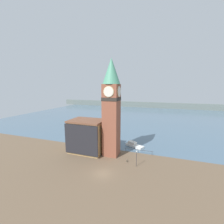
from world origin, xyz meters
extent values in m
plane|color=brown|center=(0.00, 0.00, 0.00)|extent=(160.00, 160.00, 0.00)
cube|color=slate|center=(0.00, 72.99, 0.00)|extent=(160.00, 120.00, 0.00)
cube|color=slate|center=(0.00, 112.99, 2.50)|extent=(180.00, 3.00, 5.00)
cube|color=#333338|center=(5.78, 12.74, 1.05)|extent=(8.12, 0.08, 0.08)
cylinder|color=#333338|center=(2.02, 12.74, 0.53)|extent=(0.07, 0.07, 1.05)
cylinder|color=#333338|center=(5.78, 12.74, 0.53)|extent=(0.07, 0.07, 1.05)
cylinder|color=#333338|center=(9.54, 12.74, 0.53)|extent=(0.07, 0.07, 1.05)
cube|color=brown|center=(-1.30, 9.57, 9.71)|extent=(4.04, 4.04, 19.42)
cube|color=#2D2823|center=(-1.30, 9.57, 15.58)|extent=(4.16, 4.16, 0.90)
cylinder|color=tan|center=(-1.30, 7.49, 17.55)|extent=(2.79, 0.12, 2.79)
cylinder|color=silver|center=(-1.30, 7.41, 17.55)|extent=(2.54, 0.12, 2.54)
cylinder|color=tan|center=(0.78, 9.57, 17.55)|extent=(0.12, 2.79, 2.79)
cylinder|color=silver|center=(0.86, 9.57, 17.55)|extent=(0.12, 2.54, 2.54)
cone|color=#4C9375|center=(-1.30, 9.57, 22.73)|extent=(4.64, 4.64, 6.64)
cube|color=tan|center=(-8.62, 9.29, 4.47)|extent=(9.38, 6.80, 8.93)
cube|color=brown|center=(-8.62, 9.29, 9.18)|extent=(9.78, 7.20, 0.50)
cube|color=#232328|center=(-8.62, 5.74, 4.65)|extent=(9.88, 0.30, 8.22)
cube|color=silver|center=(3.95, 17.03, 0.32)|extent=(6.15, 4.54, 0.65)
cube|color=silver|center=(3.02, 17.50, 1.06)|extent=(2.96, 2.50, 0.81)
cylinder|color=brown|center=(3.81, 6.73, 0.26)|extent=(0.35, 0.35, 0.53)
sphere|color=brown|center=(3.81, 6.73, 0.53)|extent=(0.37, 0.37, 0.37)
cylinder|color=#2D2D33|center=(6.45, 5.39, 1.82)|extent=(0.10, 0.10, 3.64)
sphere|color=silver|center=(6.45, 5.39, 3.73)|extent=(0.32, 0.32, 0.32)
camera|label=1|loc=(11.79, -27.73, 18.67)|focal=24.00mm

